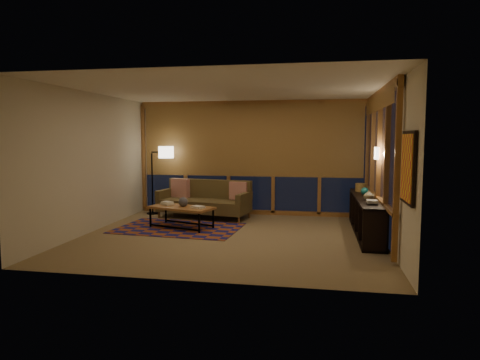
% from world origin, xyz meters
% --- Properties ---
extents(floor, '(5.50, 5.00, 0.01)m').
position_xyz_m(floor, '(0.00, 0.00, 0.00)').
color(floor, olive).
rests_on(floor, ground).
extents(ceiling, '(5.50, 5.00, 0.01)m').
position_xyz_m(ceiling, '(0.00, 0.00, 2.70)').
color(ceiling, beige).
rests_on(ceiling, walls).
extents(walls, '(5.51, 5.01, 2.70)m').
position_xyz_m(walls, '(0.00, 0.00, 1.35)').
color(walls, beige).
rests_on(walls, floor).
extents(window_wall_back, '(5.30, 0.16, 2.60)m').
position_xyz_m(window_wall_back, '(0.00, 2.43, 1.35)').
color(window_wall_back, '#B07242').
rests_on(window_wall_back, walls).
extents(window_wall_right, '(0.16, 3.70, 2.60)m').
position_xyz_m(window_wall_right, '(2.68, 0.60, 1.35)').
color(window_wall_right, '#B07242').
rests_on(window_wall_right, walls).
extents(wall_art, '(0.06, 0.74, 0.94)m').
position_xyz_m(wall_art, '(2.71, -1.85, 1.45)').
color(wall_art, red).
rests_on(wall_art, walls).
extents(wall_sconce, '(0.12, 0.18, 0.22)m').
position_xyz_m(wall_sconce, '(2.62, 0.45, 1.55)').
color(wall_sconce, white).
rests_on(wall_sconce, walls).
extents(sofa, '(2.17, 1.17, 0.84)m').
position_xyz_m(sofa, '(-0.98, 1.75, 0.42)').
color(sofa, brown).
rests_on(sofa, floor).
extents(pillow_left, '(0.47, 0.28, 0.45)m').
position_xyz_m(pillow_left, '(-1.63, 2.04, 0.65)').
color(pillow_left, '#B0210B').
rests_on(pillow_left, sofa).
extents(pillow_right, '(0.41, 0.17, 0.40)m').
position_xyz_m(pillow_right, '(-0.19, 1.81, 0.62)').
color(pillow_right, '#B0210B').
rests_on(pillow_right, sofa).
extents(area_rug, '(2.55, 1.80, 0.01)m').
position_xyz_m(area_rug, '(-1.18, 0.54, 0.01)').
color(area_rug, brown).
rests_on(area_rug, floor).
extents(coffee_table, '(1.44, 0.98, 0.44)m').
position_xyz_m(coffee_table, '(-1.14, 0.60, 0.22)').
color(coffee_table, '#B07242').
rests_on(coffee_table, floor).
extents(book_stack_a, '(0.30, 0.29, 0.07)m').
position_xyz_m(book_stack_a, '(-1.50, 0.76, 0.47)').
color(book_stack_a, white).
rests_on(book_stack_a, coffee_table).
extents(book_stack_b, '(0.32, 0.30, 0.05)m').
position_xyz_m(book_stack_b, '(-0.76, 0.48, 0.46)').
color(book_stack_b, white).
rests_on(book_stack_b, coffee_table).
extents(ceramic_pot, '(0.20, 0.20, 0.20)m').
position_xyz_m(ceramic_pot, '(-1.10, 0.62, 0.54)').
color(ceramic_pot, black).
rests_on(ceramic_pot, coffee_table).
extents(floor_lamp, '(0.58, 0.41, 1.64)m').
position_xyz_m(floor_lamp, '(-2.34, 2.06, 0.82)').
color(floor_lamp, black).
rests_on(floor_lamp, floor).
extents(bookshelf, '(0.40, 2.83, 0.71)m').
position_xyz_m(bookshelf, '(2.49, 0.69, 0.35)').
color(bookshelf, black).
rests_on(bookshelf, floor).
extents(basket, '(0.24, 0.24, 0.17)m').
position_xyz_m(basket, '(2.47, 1.58, 0.79)').
color(basket, olive).
rests_on(basket, bookshelf).
extents(teal_bowl, '(0.19, 0.19, 0.15)m').
position_xyz_m(teal_bowl, '(2.49, 1.00, 0.78)').
color(teal_bowl, '#135F5D').
rests_on(teal_bowl, bookshelf).
extents(vase, '(0.19, 0.19, 0.20)m').
position_xyz_m(vase, '(2.49, 0.28, 0.81)').
color(vase, tan).
rests_on(vase, bookshelf).
extents(shelf_book_stack, '(0.25, 0.30, 0.07)m').
position_xyz_m(shelf_book_stack, '(2.49, -0.18, 0.75)').
color(shelf_book_stack, white).
rests_on(shelf_book_stack, bookshelf).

